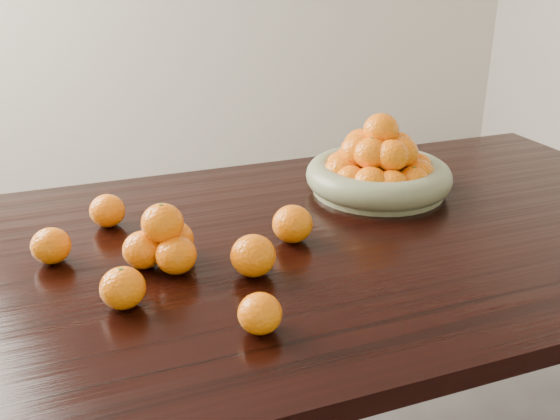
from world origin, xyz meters
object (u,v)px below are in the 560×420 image
object	(u,v)px
dining_table	(288,277)
loose_orange_0	(123,288)
orange_pyramid	(164,241)
fruit_bowl	(378,169)

from	to	relation	value
dining_table	loose_orange_0	distance (m)	0.41
orange_pyramid	loose_orange_0	xyz separation A→B (m)	(-0.10, -0.13, -0.01)
dining_table	orange_pyramid	bearing A→B (deg)	-175.58
orange_pyramid	loose_orange_0	size ratio (longest dim) A/B	1.88
fruit_bowl	orange_pyramid	xyz separation A→B (m)	(-0.58, -0.20, -0.01)
fruit_bowl	loose_orange_0	bearing A→B (deg)	-153.82
dining_table	orange_pyramid	distance (m)	0.30
dining_table	loose_orange_0	world-z (taller)	loose_orange_0
fruit_bowl	dining_table	bearing A→B (deg)	-149.63
fruit_bowl	loose_orange_0	xyz separation A→B (m)	(-0.67, -0.33, -0.02)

